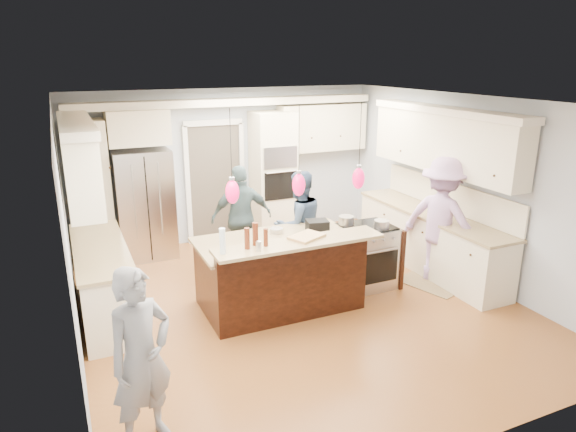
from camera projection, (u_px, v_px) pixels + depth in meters
name	position (u px, v px, depth m)	size (l,w,h in m)	color
ground_plane	(299.00, 304.00, 6.96)	(6.00, 6.00, 0.00)	#A3652C
room_shell	(299.00, 173.00, 6.43)	(5.54, 6.04, 2.72)	#B2BCC6
refrigerator	(145.00, 204.00, 8.39)	(0.90, 0.70, 1.80)	#B7B7BC
oven_column	(273.00, 176.00, 9.24)	(0.72, 0.69, 2.30)	beige
back_upper_cabinets	(189.00, 153.00, 8.59)	(5.30, 0.61, 2.54)	beige
right_counter_run	(435.00, 204.00, 7.87)	(0.64, 3.10, 2.51)	beige
left_cabinets	(95.00, 237.00, 6.39)	(0.64, 2.30, 2.51)	beige
kitchen_island	(280.00, 272.00, 6.79)	(2.10, 1.46, 1.12)	black
island_range	(367.00, 256.00, 7.41)	(0.82, 0.71, 0.92)	#B7B7BC
pendant_lights	(299.00, 184.00, 5.89)	(1.75, 0.15, 1.03)	black
person_bar_end	(141.00, 358.00, 4.26)	(0.59, 0.39, 1.62)	gray
person_far_left	(299.00, 225.00, 7.62)	(0.79, 0.62, 1.64)	#344865
person_far_right	(242.00, 217.00, 8.00)	(0.96, 0.40, 1.63)	#496367
person_range_side	(442.00, 220.00, 7.47)	(1.20, 0.69, 1.86)	#BE96CA
floor_rug	(431.00, 283.00, 7.58)	(0.61, 0.90, 0.01)	olive
water_bottle	(222.00, 241.00, 5.64)	(0.07, 0.07, 0.29)	silver
beer_bottle_a	(255.00, 234.00, 5.90)	(0.07, 0.07, 0.27)	#4F1F0E
beer_bottle_b	(266.00, 237.00, 5.88)	(0.05, 0.05, 0.21)	#4F1F0E
beer_bottle_c	(247.00, 239.00, 5.79)	(0.06, 0.06, 0.25)	#4F1F0E
drink_can	(259.00, 246.00, 5.74)	(0.06, 0.06, 0.12)	#B7B7BC
cutting_board	(307.00, 237.00, 6.18)	(0.40, 0.29, 0.03)	tan
pot_large	(346.00, 220.00, 7.29)	(0.22, 0.22, 0.13)	#B7B7BC
pot_small	(382.00, 224.00, 7.18)	(0.21, 0.21, 0.10)	#B7B7BC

